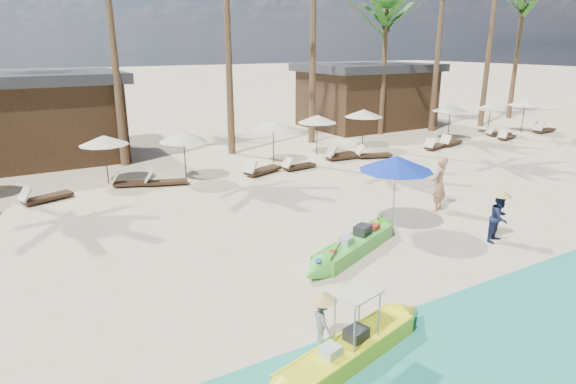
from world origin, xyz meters
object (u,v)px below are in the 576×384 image
yellow_canoe (349,351)px  blue_umbrella (396,163)px  green_canoe (355,245)px  tourist (439,184)px

yellow_canoe → blue_umbrella: bearing=27.7°
yellow_canoe → green_canoe: bearing=37.1°
yellow_canoe → blue_umbrella: (5.12, 4.54, 1.96)m
tourist → blue_umbrella: blue_umbrella is taller
yellow_canoe → blue_umbrella: 7.12m
green_canoe → blue_umbrella: bearing=-3.0°
yellow_canoe → tourist: (7.79, 5.20, 0.75)m
yellow_canoe → tourist: size_ratio=2.65×
tourist → blue_umbrella: bearing=-8.2°
green_canoe → yellow_canoe: size_ratio=0.99×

